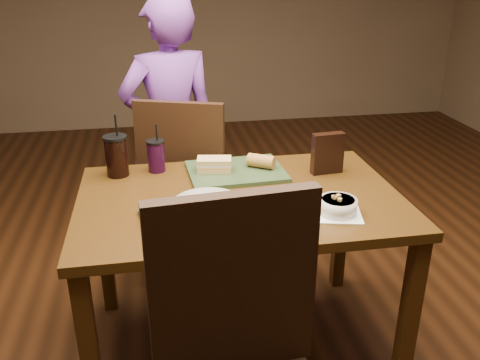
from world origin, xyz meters
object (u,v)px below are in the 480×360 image
at_px(sandwich_near, 162,212).
at_px(chip_bag, 327,153).
at_px(diner, 171,133).
at_px(cup_berry, 156,156).
at_px(soup_bowl, 338,206).
at_px(dining_table, 240,216).
at_px(tray_far, 236,171).
at_px(chair_far, 180,181).
at_px(sandwich_far, 214,164).
at_px(baguette_near, 250,222).
at_px(cup_cola, 117,156).
at_px(salad_bowl, 208,209).
at_px(tray_near, 204,219).
at_px(baguette_far, 261,161).

height_order(sandwich_near, chip_bag, chip_bag).
distance_m(diner, cup_berry, 0.57).
bearing_deg(soup_bowl, chip_bag, 77.01).
distance_m(dining_table, cup_berry, 0.49).
height_order(dining_table, soup_bowl, soup_bowl).
height_order(diner, tray_far, diner).
xyz_separation_m(chair_far, sandwich_far, (0.13, -0.38, 0.23)).
xyz_separation_m(sandwich_far, baguette_near, (0.05, -0.56, -0.00)).
bearing_deg(baguette_near, soup_bowl, 15.53).
height_order(diner, chip_bag, diner).
bearing_deg(dining_table, diner, 104.81).
xyz_separation_m(soup_bowl, chip_bag, (0.09, 0.39, 0.06)).
distance_m(sandwich_near, cup_cola, 0.51).
distance_m(tray_far, sandwich_far, 0.10).
xyz_separation_m(tray_far, sandwich_far, (-0.10, 0.00, 0.04)).
bearing_deg(salad_bowl, cup_berry, 107.08).
bearing_deg(chair_far, tray_far, -58.94).
bearing_deg(dining_table, sandwich_near, -151.75).
bearing_deg(tray_far, soup_bowl, -55.93).
bearing_deg(chip_bag, cup_berry, 162.71).
relative_size(chair_far, baguette_near, 8.63).
relative_size(dining_table, cup_cola, 4.62).
bearing_deg(tray_near, chip_bag, 31.98).
bearing_deg(tray_far, salad_bowl, -111.23).
relative_size(dining_table, sandwich_far, 8.08).
bearing_deg(salad_bowl, tray_near, 113.00).
xyz_separation_m(tray_near, tray_far, (0.19, 0.43, 0.00)).
bearing_deg(sandwich_far, salad_bowl, -100.03).
bearing_deg(tray_near, tray_far, 66.29).
distance_m(tray_far, sandwich_near, 0.54).
bearing_deg(sandwich_near, dining_table, 28.25).
xyz_separation_m(chair_far, tray_near, (0.04, -0.82, 0.19)).
xyz_separation_m(cup_cola, chip_bag, (0.92, -0.13, 0.00)).
bearing_deg(baguette_near, salad_bowl, 143.98).
bearing_deg(soup_bowl, salad_bowl, -179.80).
relative_size(tray_near, salad_bowl, 1.67).
distance_m(salad_bowl, cup_cola, 0.63).
bearing_deg(soup_bowl, cup_cola, 147.51).
height_order(cup_cola, cup_berry, cup_cola).
bearing_deg(cup_cola, sandwich_far, -9.13).
height_order(tray_near, cup_berry, cup_berry).
bearing_deg(salad_bowl, tray_far, 68.77).
distance_m(chair_far, tray_near, 0.84).
distance_m(chair_far, sandwich_far, 0.47).
relative_size(tray_far, baguette_far, 3.49).
xyz_separation_m(dining_table, chip_bag, (0.42, 0.18, 0.18)).
relative_size(soup_bowl, baguette_near, 1.77).
bearing_deg(salad_bowl, diner, 94.16).
xyz_separation_m(baguette_near, chip_bag, (0.45, 0.49, 0.04)).
relative_size(chair_far, sandwich_near, 9.26).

